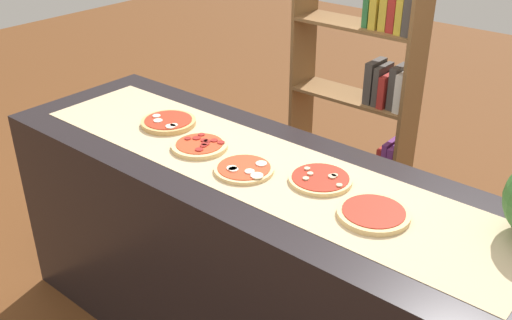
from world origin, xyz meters
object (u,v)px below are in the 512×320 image
(bookshelf, at_px, (368,101))
(pizza_mozzarella_0, at_px, (168,122))
(pizza_mozzarella_2, at_px, (244,169))
(pizza_pepperoni_1, at_px, (200,145))
(pizza_plain_4, at_px, (373,213))
(pizza_mushroom_3, at_px, (320,179))

(bookshelf, bearing_deg, pizza_mozzarella_0, -108.21)
(pizza_mozzarella_2, relative_size, bookshelf, 0.14)
(pizza_pepperoni_1, relative_size, bookshelf, 0.14)
(pizza_mozzarella_2, bearing_deg, pizza_plain_4, 4.50)
(pizza_mozzarella_2, relative_size, pizza_mushroom_3, 0.98)
(pizza_mozzarella_0, height_order, pizza_pepperoni_1, pizza_mozzarella_0)
(pizza_mushroom_3, bearing_deg, pizza_plain_4, -16.49)
(pizza_mozzarella_0, relative_size, pizza_plain_4, 0.98)
(pizza_mozzarella_2, bearing_deg, pizza_mozzarella_0, 168.93)
(pizza_pepperoni_1, xyz_separation_m, pizza_plain_4, (0.81, 0.01, -0.00))
(pizza_plain_4, height_order, bookshelf, bookshelf)
(pizza_mushroom_3, bearing_deg, pizza_pepperoni_1, -170.53)
(pizza_mozzarella_0, height_order, bookshelf, bookshelf)
(pizza_mozzarella_2, distance_m, pizza_mushroom_3, 0.29)
(pizza_mozzarella_2, height_order, pizza_mushroom_3, pizza_mushroom_3)
(pizza_mozzarella_0, xyz_separation_m, bookshelf, (0.37, 1.13, -0.16))
(pizza_mozzarella_2, relative_size, pizza_plain_4, 0.94)
(pizza_pepperoni_1, height_order, pizza_mozzarella_2, pizza_pepperoni_1)
(pizza_mozzarella_0, bearing_deg, pizza_mozzarella_2, -11.07)
(pizza_plain_4, bearing_deg, pizza_pepperoni_1, -179.28)
(pizza_plain_4, distance_m, bookshelf, 1.39)
(pizza_mushroom_3, distance_m, pizza_plain_4, 0.28)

